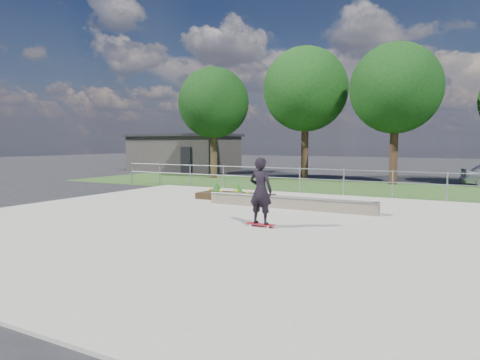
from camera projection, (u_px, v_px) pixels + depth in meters
ground at (210, 220)px, 12.75m from camera, size 120.00×120.00×0.00m
grass_verge at (323, 187)px, 22.37m from camera, size 30.00×8.00×0.02m
concrete_slab at (210, 219)px, 12.74m from camera, size 15.00×15.00×0.06m
fence at (300, 177)px, 19.24m from camera, size 20.06×0.06×1.20m
building at (184, 152)px, 35.03m from camera, size 8.40×5.40×3.00m
tree_far_left at (214, 103)px, 27.51m from camera, size 4.55×4.55×7.15m
tree_mid_left at (305, 90)px, 26.57m from camera, size 5.25×5.25×8.25m
tree_mid_right at (396, 89)px, 23.11m from camera, size 4.90×4.90×7.70m
grind_ledge at (288, 203)px, 14.63m from camera, size 6.00×0.44×0.43m
planter_bed at (236, 195)px, 16.96m from camera, size 3.00×1.20×0.61m
skateboarder at (261, 191)px, 11.37m from camera, size 0.80×0.45×1.87m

